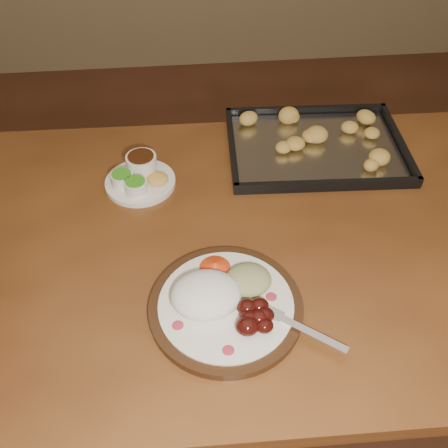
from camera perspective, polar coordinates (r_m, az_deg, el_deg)
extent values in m
plane|color=brown|center=(1.85, 1.34, -12.07)|extent=(4.00, 4.00, 0.00)
cube|color=brown|center=(1.13, 0.82, -2.18)|extent=(1.52, 0.93, 0.04)
cylinder|color=#513218|center=(1.76, -23.11, -2.40)|extent=(0.07, 0.07, 0.71)
cylinder|color=#513218|center=(1.82, 21.41, 0.06)|extent=(0.07, 0.07, 0.71)
cylinder|color=black|center=(0.98, 0.22, -9.48)|extent=(0.30, 0.30, 0.02)
cylinder|color=white|center=(0.97, 0.22, -9.15)|extent=(0.26, 0.26, 0.01)
ellipsoid|color=#AE2941|center=(0.94, -5.30, -11.46)|extent=(0.02, 0.02, 0.00)
ellipsoid|color=#AE2941|center=(0.91, 0.49, -14.24)|extent=(0.02, 0.02, 0.00)
ellipsoid|color=#AE2941|center=(0.98, 5.42, -8.29)|extent=(0.02, 0.02, 0.00)
ellipsoid|color=#AE2941|center=(1.00, -4.44, -6.53)|extent=(0.02, 0.02, 0.00)
ellipsoid|color=white|center=(0.96, -2.09, -8.08)|extent=(0.17, 0.17, 0.06)
ellipsoid|color=#410D09|center=(0.93, 2.89, -10.72)|extent=(0.04, 0.03, 0.03)
ellipsoid|color=#410D09|center=(0.94, 4.65, -10.34)|extent=(0.04, 0.03, 0.03)
ellipsoid|color=#410D09|center=(0.95, 4.04, -9.30)|extent=(0.04, 0.03, 0.03)
ellipsoid|color=#410D09|center=(0.92, 4.65, -11.52)|extent=(0.04, 0.03, 0.03)
ellipsoid|color=#410D09|center=(0.95, 2.67, -9.49)|extent=(0.04, 0.03, 0.03)
ellipsoid|color=#410D09|center=(0.93, 4.03, -10.63)|extent=(0.04, 0.03, 0.03)
ellipsoid|color=#410D09|center=(0.92, 2.70, -11.57)|extent=(0.04, 0.03, 0.03)
ellipsoid|color=tan|center=(0.99, 2.77, -6.39)|extent=(0.12, 0.12, 0.04)
cone|color=red|center=(1.01, -1.04, -4.79)|extent=(0.07, 0.07, 0.03)
cube|color=silver|center=(0.94, 9.88, -12.14)|extent=(0.12, 0.10, 0.00)
cube|color=silver|center=(0.95, 5.61, -10.13)|extent=(0.05, 0.04, 0.00)
cylinder|color=silver|center=(0.96, 3.96, -9.92)|extent=(0.03, 0.02, 0.00)
cylinder|color=silver|center=(0.96, 4.15, -9.64)|extent=(0.03, 0.02, 0.00)
cylinder|color=silver|center=(0.96, 4.34, -9.36)|extent=(0.03, 0.02, 0.00)
cylinder|color=silver|center=(0.97, 4.53, -9.08)|extent=(0.03, 0.02, 0.00)
cylinder|color=white|center=(1.25, -9.53, 4.72)|extent=(0.17, 0.17, 0.01)
cylinder|color=white|center=(1.23, -11.54, 5.03)|extent=(0.05, 0.05, 0.03)
cylinder|color=#3C991E|center=(1.22, -11.65, 5.60)|extent=(0.05, 0.05, 0.00)
cylinder|color=white|center=(1.21, -10.03, 4.22)|extent=(0.05, 0.05, 0.03)
cylinder|color=#3C991E|center=(1.20, -10.12, 4.80)|extent=(0.05, 0.05, 0.00)
cylinder|color=white|center=(1.26, -9.39, 6.85)|extent=(0.08, 0.08, 0.04)
cylinder|color=#351809|center=(1.25, -9.50, 7.62)|extent=(0.06, 0.06, 0.00)
ellipsoid|color=#EDC153|center=(1.23, -7.59, 5.18)|extent=(0.05, 0.05, 0.02)
cube|color=black|center=(1.37, 10.42, 8.46)|extent=(0.47, 0.36, 0.01)
cube|color=black|center=(1.49, 9.35, 12.73)|extent=(0.46, 0.03, 0.02)
cube|color=black|center=(1.24, 11.87, 4.45)|extent=(0.46, 0.03, 0.02)
cube|color=black|center=(1.43, 19.42, 8.90)|extent=(0.03, 0.34, 0.02)
cube|color=black|center=(1.33, 0.93, 8.83)|extent=(0.03, 0.34, 0.02)
cube|color=silver|center=(1.36, 10.45, 8.67)|extent=(0.44, 0.33, 0.00)
ellipsoid|color=gold|center=(1.37, 12.94, 9.34)|extent=(0.05, 0.05, 0.04)
ellipsoid|color=gold|center=(1.41, 14.55, 10.19)|extent=(0.07, 0.07, 0.04)
ellipsoid|color=gold|center=(1.43, 11.48, 11.44)|extent=(0.07, 0.07, 0.04)
ellipsoid|color=gold|center=(1.40, 10.14, 10.71)|extent=(0.05, 0.05, 0.04)
ellipsoid|color=gold|center=(1.40, 7.97, 11.15)|extent=(0.07, 0.07, 0.04)
ellipsoid|color=gold|center=(1.36, 8.34, 9.84)|extent=(0.07, 0.07, 0.04)
ellipsoid|color=gold|center=(1.33, 5.38, 9.30)|extent=(0.05, 0.05, 0.04)
ellipsoid|color=gold|center=(1.30, 8.01, 8.00)|extent=(0.07, 0.07, 0.04)
ellipsoid|color=gold|center=(1.30, 7.85, 8.06)|extent=(0.07, 0.07, 0.04)
ellipsoid|color=gold|center=(1.29, 11.27, 7.05)|extent=(0.05, 0.05, 0.04)
ellipsoid|color=gold|center=(1.33, 12.06, 8.44)|extent=(0.07, 0.07, 0.04)
ellipsoid|color=gold|center=(1.35, 15.24, 8.42)|extent=(0.07, 0.07, 0.04)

